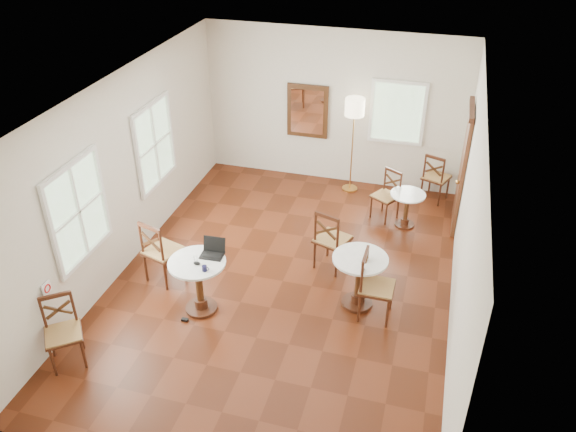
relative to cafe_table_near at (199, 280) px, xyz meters
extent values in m
plane|color=#53200E|center=(0.95, 0.94, -0.52)|extent=(7.00, 7.00, 0.00)
cube|color=silver|center=(0.95, 4.44, 0.98)|extent=(5.00, 0.02, 3.00)
cube|color=silver|center=(0.95, -2.56, 0.98)|extent=(5.00, 0.02, 3.00)
cube|color=silver|center=(-1.55, 0.94, 0.98)|extent=(0.02, 7.00, 3.00)
cube|color=silver|center=(3.45, 0.94, 0.98)|extent=(0.02, 7.00, 3.00)
cube|color=white|center=(0.95, 0.94, 2.48)|extent=(5.00, 7.00, 0.02)
cube|color=#593019|center=(3.41, 3.34, 0.53)|extent=(0.06, 0.90, 2.10)
cube|color=#401E10|center=(3.39, 3.34, 1.63)|extent=(0.08, 1.02, 0.08)
sphere|color=#BF8C3F|center=(3.35, 3.02, 0.48)|extent=(0.07, 0.07, 0.07)
cube|color=#442512|center=(0.45, 4.40, 0.88)|extent=(0.80, 0.05, 1.05)
cube|color=white|center=(0.45, 4.37, 0.88)|extent=(0.64, 0.02, 0.88)
cube|color=white|center=(-1.52, -1.16, 0.43)|extent=(0.02, 0.16, 0.16)
torus|color=red|center=(-1.51, -1.16, 0.43)|extent=(0.02, 0.12, 0.12)
cube|color=white|center=(-1.52, -0.26, 1.03)|extent=(0.06, 1.22, 1.42)
cube|color=white|center=(-1.52, 1.94, 1.03)|extent=(0.06, 1.22, 1.42)
cube|color=white|center=(2.15, 4.41, 1.03)|extent=(1.02, 0.06, 1.22)
cylinder|color=#401E10|center=(0.00, 0.00, -0.50)|extent=(0.46, 0.46, 0.05)
cylinder|color=#401E10|center=(0.00, 0.00, -0.41)|extent=(0.18, 0.18, 0.14)
cylinder|color=#442512|center=(0.00, 0.00, -0.07)|extent=(0.10, 0.10, 0.69)
cylinder|color=#401E10|center=(0.00, 0.00, 0.25)|extent=(0.16, 0.16, 0.07)
cylinder|color=white|center=(0.00, 0.00, 0.30)|extent=(0.80, 0.80, 0.03)
cylinder|color=#401E10|center=(2.14, 0.72, -0.50)|extent=(0.45, 0.45, 0.04)
cylinder|color=#401E10|center=(2.14, 0.72, -0.41)|extent=(0.18, 0.18, 0.13)
cylinder|color=#442512|center=(2.14, 0.72, -0.08)|extent=(0.10, 0.10, 0.67)
cylinder|color=#401E10|center=(2.14, 0.72, 0.24)|extent=(0.16, 0.16, 0.07)
cylinder|color=white|center=(2.14, 0.72, 0.29)|extent=(0.78, 0.78, 0.03)
cylinder|color=#401E10|center=(2.58, 3.05, -0.51)|extent=(0.35, 0.35, 0.03)
cylinder|color=#401E10|center=(2.58, 3.05, -0.44)|extent=(0.14, 0.14, 0.10)
cylinder|color=#442512|center=(2.58, 3.05, -0.18)|extent=(0.08, 0.08, 0.52)
cylinder|color=#401E10|center=(2.58, 3.05, 0.07)|extent=(0.12, 0.12, 0.05)
cylinder|color=white|center=(2.58, 3.05, 0.10)|extent=(0.61, 0.61, 0.03)
cylinder|color=#401E10|center=(-0.55, 0.65, -0.27)|extent=(0.04, 0.04, 0.51)
cylinder|color=#401E10|center=(-0.67, 0.27, -0.27)|extent=(0.04, 0.04, 0.51)
cylinder|color=#401E10|center=(-0.94, 0.77, -0.27)|extent=(0.04, 0.04, 0.51)
cylinder|color=#401E10|center=(-1.06, 0.38, -0.27)|extent=(0.04, 0.04, 0.51)
cube|color=#401E10|center=(-0.80, 0.52, -0.01)|extent=(0.62, 0.62, 0.03)
cube|color=olive|center=(-0.80, 0.52, 0.00)|extent=(0.59, 0.59, 0.04)
cylinder|color=#401E10|center=(-0.67, 0.27, 0.26)|extent=(0.04, 0.04, 0.56)
cylinder|color=#401E10|center=(-1.06, 0.38, 0.26)|extent=(0.04, 0.04, 0.56)
cube|color=#401E10|center=(-0.86, 0.32, 0.52)|extent=(0.42, 0.16, 0.06)
cube|color=#442512|center=(-0.86, 0.32, 0.27)|extent=(0.36, 0.13, 0.25)
cube|color=#442512|center=(-0.86, 0.32, 0.27)|extent=(0.36, 0.13, 0.25)
cylinder|color=#401E10|center=(-1.26, -1.66, -0.29)|extent=(0.04, 0.04, 0.46)
cylinder|color=#401E10|center=(-1.49, -1.37, -0.29)|extent=(0.04, 0.04, 0.46)
cylinder|color=#401E10|center=(-0.97, -1.44, -0.29)|extent=(0.04, 0.04, 0.46)
cylinder|color=#401E10|center=(-1.20, -1.15, -0.29)|extent=(0.04, 0.04, 0.46)
cube|color=#401E10|center=(-1.23, -1.41, -0.06)|extent=(0.63, 0.63, 0.03)
cube|color=olive|center=(-1.23, -1.41, -0.05)|extent=(0.60, 0.60, 0.04)
cylinder|color=#401E10|center=(-1.49, -1.37, 0.19)|extent=(0.04, 0.04, 0.51)
cylinder|color=#401E10|center=(-1.20, -1.15, 0.19)|extent=(0.04, 0.04, 0.51)
cube|color=#401E10|center=(-1.34, -1.26, 0.42)|extent=(0.33, 0.26, 0.05)
cube|color=#442512|center=(-1.34, -1.26, 0.20)|extent=(0.28, 0.22, 0.22)
cube|color=#442512|center=(-1.34, -1.26, 0.20)|extent=(0.28, 0.22, 0.22)
cylinder|color=#401E10|center=(1.84, 1.65, -0.28)|extent=(0.04, 0.04, 0.50)
cylinder|color=#401E10|center=(1.71, 1.27, -0.28)|extent=(0.04, 0.04, 0.50)
cylinder|color=#401E10|center=(1.46, 1.78, -0.28)|extent=(0.04, 0.04, 0.50)
cylinder|color=#401E10|center=(1.33, 1.40, -0.28)|extent=(0.04, 0.04, 0.50)
cube|color=#401E10|center=(1.59, 1.52, -0.02)|extent=(0.62, 0.62, 0.03)
cube|color=olive|center=(1.59, 1.52, -0.01)|extent=(0.59, 0.59, 0.04)
cylinder|color=#401E10|center=(1.71, 1.27, 0.25)|extent=(0.04, 0.04, 0.55)
cylinder|color=#401E10|center=(1.33, 1.40, 0.25)|extent=(0.04, 0.04, 0.55)
cube|color=#401E10|center=(1.52, 1.34, 0.50)|extent=(0.41, 0.18, 0.06)
cube|color=#442512|center=(1.52, 1.34, 0.26)|extent=(0.35, 0.14, 0.24)
cube|color=#442512|center=(1.52, 1.34, 0.26)|extent=(0.35, 0.14, 0.24)
cylinder|color=#401E10|center=(2.61, 0.34, -0.28)|extent=(0.04, 0.04, 0.49)
cylinder|color=#401E10|center=(2.22, 0.35, -0.28)|extent=(0.04, 0.04, 0.49)
cylinder|color=#401E10|center=(2.62, 0.74, -0.28)|extent=(0.04, 0.04, 0.49)
cylinder|color=#401E10|center=(2.23, 0.74, -0.28)|extent=(0.04, 0.04, 0.49)
cube|color=#401E10|center=(2.42, 0.54, -0.03)|extent=(0.48, 0.48, 0.03)
cube|color=olive|center=(2.42, 0.54, -0.01)|extent=(0.46, 0.46, 0.04)
cylinder|color=#401E10|center=(2.22, 0.35, 0.24)|extent=(0.04, 0.04, 0.54)
cylinder|color=#401E10|center=(2.23, 0.74, 0.24)|extent=(0.04, 0.04, 0.54)
cube|color=#401E10|center=(2.22, 0.55, 0.49)|extent=(0.04, 0.41, 0.05)
cube|color=#442512|center=(2.22, 0.55, 0.25)|extent=(0.03, 0.35, 0.24)
cube|color=#442512|center=(2.22, 0.55, 0.25)|extent=(0.03, 0.35, 0.24)
cylinder|color=#401E10|center=(3.25, 4.23, -0.30)|extent=(0.04, 0.04, 0.46)
cylinder|color=#401E10|center=(3.11, 3.90, -0.30)|extent=(0.04, 0.04, 0.46)
cylinder|color=#401E10|center=(2.91, 4.37, -0.30)|extent=(0.04, 0.04, 0.46)
cylinder|color=#401E10|center=(2.77, 4.03, -0.30)|extent=(0.04, 0.04, 0.46)
cube|color=#401E10|center=(3.01, 4.13, -0.06)|extent=(0.58, 0.58, 0.03)
cube|color=olive|center=(3.01, 4.13, -0.05)|extent=(0.55, 0.55, 0.04)
cylinder|color=#401E10|center=(3.11, 3.90, 0.18)|extent=(0.04, 0.04, 0.51)
cylinder|color=#401E10|center=(2.77, 4.03, 0.18)|extent=(0.04, 0.04, 0.51)
cube|color=#401E10|center=(2.94, 3.96, 0.42)|extent=(0.37, 0.18, 0.05)
cube|color=#442512|center=(2.94, 3.96, 0.19)|extent=(0.31, 0.14, 0.22)
cube|color=#442512|center=(2.94, 3.96, 0.19)|extent=(0.31, 0.14, 0.22)
cylinder|color=#401E10|center=(1.95, 3.16, -0.31)|extent=(0.03, 0.03, 0.42)
cylinder|color=#401E10|center=(2.13, 3.45, -0.31)|extent=(0.03, 0.03, 0.42)
cylinder|color=#401E10|center=(2.25, 2.98, -0.31)|extent=(0.03, 0.03, 0.42)
cylinder|color=#401E10|center=(2.42, 3.27, -0.31)|extent=(0.03, 0.03, 0.42)
cube|color=#401E10|center=(2.19, 3.22, -0.09)|extent=(0.57, 0.57, 0.03)
cube|color=olive|center=(2.19, 3.22, -0.08)|extent=(0.54, 0.54, 0.04)
cylinder|color=#401E10|center=(2.13, 3.45, 0.14)|extent=(0.03, 0.03, 0.47)
cylinder|color=#401E10|center=(2.42, 3.27, 0.14)|extent=(0.03, 0.03, 0.47)
cube|color=#401E10|center=(2.27, 3.36, 0.35)|extent=(0.33, 0.21, 0.05)
cube|color=#442512|center=(2.27, 3.36, 0.15)|extent=(0.27, 0.18, 0.21)
cube|color=#442512|center=(2.27, 3.36, 0.15)|extent=(0.27, 0.18, 0.21)
cylinder|color=#BF8C3F|center=(1.40, 4.09, -0.51)|extent=(0.30, 0.30, 0.03)
cylinder|color=#BF8C3F|center=(1.40, 4.09, 0.33)|extent=(0.03, 0.03, 1.70)
cylinder|color=beige|center=(1.40, 4.09, 1.18)|extent=(0.36, 0.36, 0.32)
cube|color=black|center=(0.15, 0.18, 0.33)|extent=(0.33, 0.24, 0.02)
cube|color=black|center=(0.15, 0.18, 0.34)|extent=(0.26, 0.15, 0.00)
cube|color=black|center=(0.15, 0.30, 0.44)|extent=(0.32, 0.08, 0.22)
cube|color=silver|center=(0.15, 0.30, 0.44)|extent=(0.28, 0.06, 0.18)
ellipsoid|color=black|center=(0.03, -0.06, 0.34)|extent=(0.12, 0.10, 0.04)
cylinder|color=black|center=(0.18, -0.16, 0.36)|extent=(0.07, 0.07, 0.08)
torus|color=black|center=(0.22, -0.16, 0.36)|extent=(0.06, 0.01, 0.06)
cylinder|color=white|center=(-0.01, -0.01, 0.37)|extent=(0.06, 0.06, 0.10)
cube|color=black|center=(-0.13, -0.30, -0.51)|extent=(0.09, 0.05, 0.04)
camera|label=1|loc=(2.93, -5.81, 5.01)|focal=36.07mm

